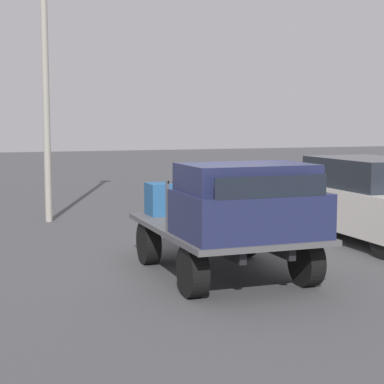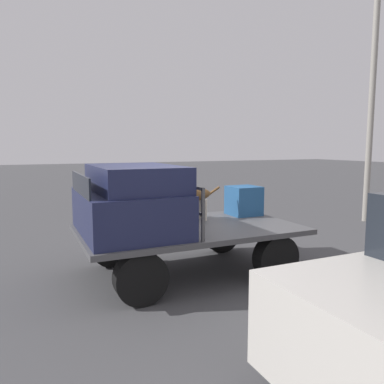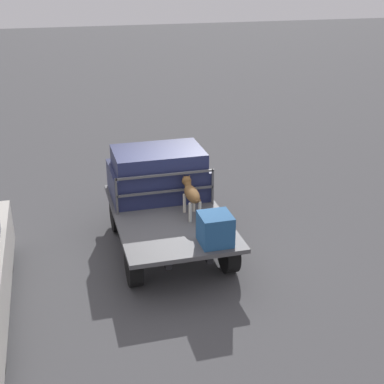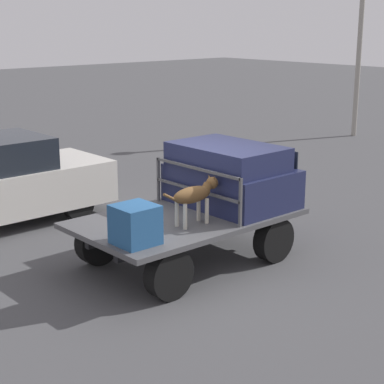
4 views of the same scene
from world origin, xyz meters
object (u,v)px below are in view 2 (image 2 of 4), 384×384
cargo_crate (244,201)px  light_pole_near (375,41)px  dog (188,195)px  flatbed_truck (189,239)px

cargo_crate → light_pole_near: 6.20m
dog → light_pole_near: 7.07m
dog → flatbed_truck: bearing=51.5°
flatbed_truck → cargo_crate: (-1.35, -0.51, 0.48)m
dog → light_pole_near: size_ratio=0.14×
light_pole_near → flatbed_truck: bearing=16.7°
dog → cargo_crate: (-1.18, -0.11, -0.18)m
flatbed_truck → light_pole_near: light_pole_near is taller
cargo_crate → light_pole_near: bearing=-164.5°
dog → light_pole_near: (-5.95, -1.44, 3.55)m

